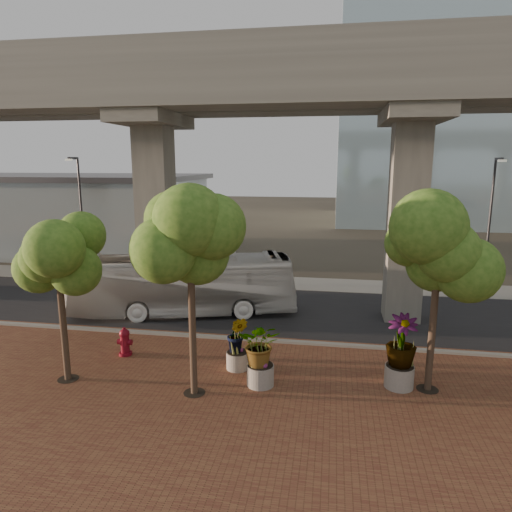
# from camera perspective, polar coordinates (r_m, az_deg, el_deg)

# --- Properties ---
(ground) EXTENTS (160.00, 160.00, 0.00)m
(ground) POSITION_cam_1_polar(r_m,az_deg,el_deg) (21.00, 1.68, -8.71)
(ground) COLOR #342F26
(ground) RESTS_ON ground
(brick_plaza) EXTENTS (70.00, 13.00, 0.06)m
(brick_plaza) POSITION_cam_1_polar(r_m,az_deg,el_deg) (13.87, -3.19, -19.95)
(brick_plaza) COLOR brown
(brick_plaza) RESTS_ON ground
(asphalt_road) EXTENTS (90.00, 8.00, 0.04)m
(asphalt_road) POSITION_cam_1_polar(r_m,az_deg,el_deg) (22.87, 2.38, -6.94)
(asphalt_road) COLOR black
(asphalt_road) RESTS_ON ground
(curb_strip) EXTENTS (70.00, 0.25, 0.16)m
(curb_strip) POSITION_cam_1_polar(r_m,az_deg,el_deg) (19.13, 0.84, -10.53)
(curb_strip) COLOR gray
(curb_strip) RESTS_ON ground
(far_sidewalk) EXTENTS (90.00, 3.00, 0.06)m
(far_sidewalk) POSITION_cam_1_polar(r_m,az_deg,el_deg) (28.10, 3.81, -3.40)
(far_sidewalk) COLOR gray
(far_sidewalk) RESTS_ON ground
(transit_viaduct) EXTENTS (72.00, 5.60, 12.40)m
(transit_viaduct) POSITION_cam_1_polar(r_m,az_deg,el_deg) (21.69, 2.55, 11.58)
(transit_viaduct) COLOR gray
(transit_viaduct) RESTS_ON ground
(station_pavilion) EXTENTS (23.00, 13.00, 6.30)m
(station_pavilion) POSITION_cam_1_polar(r_m,az_deg,el_deg) (42.34, -22.95, 5.16)
(station_pavilion) COLOR #A7B8BF
(station_pavilion) RESTS_ON ground
(transit_bus) EXTENTS (11.02, 5.08, 2.99)m
(transit_bus) POSITION_cam_1_polar(r_m,az_deg,el_deg) (22.40, -9.01, -3.54)
(transit_bus) COLOR silver
(transit_bus) RESTS_ON ground
(fire_hydrant) EXTENTS (0.55, 0.50, 1.10)m
(fire_hydrant) POSITION_cam_1_polar(r_m,az_deg,el_deg) (18.37, -16.07, -10.26)
(fire_hydrant) COLOR maroon
(fire_hydrant) RESTS_ON ground
(planter_front) EXTENTS (2.00, 2.00, 2.20)m
(planter_front) POSITION_cam_1_polar(r_m,az_deg,el_deg) (15.14, 0.56, -11.29)
(planter_front) COLOR #A8A498
(planter_front) RESTS_ON ground
(planter_right) EXTENTS (2.30, 2.30, 2.46)m
(planter_right) POSITION_cam_1_polar(r_m,az_deg,el_deg) (15.67, 17.70, -10.45)
(planter_right) COLOR gray
(planter_right) RESTS_ON ground
(planter_left) EXTENTS (1.77, 1.77, 1.94)m
(planter_left) POSITION_cam_1_polar(r_m,az_deg,el_deg) (16.35, -2.35, -10.11)
(planter_left) COLOR gray
(planter_left) RESTS_ON ground
(street_tree_far_west) EXTENTS (3.37, 3.37, 5.69)m
(street_tree_far_west) POSITION_cam_1_polar(r_m,az_deg,el_deg) (16.02, -23.55, -0.51)
(street_tree_far_west) COLOR #4E3C2C
(street_tree_far_west) RESTS_ON ground
(street_tree_near_west) EXTENTS (3.29, 3.29, 6.35)m
(street_tree_near_west) POSITION_cam_1_polar(r_m,az_deg,el_deg) (13.76, -8.25, 1.43)
(street_tree_near_west) COLOR #4E3C2C
(street_tree_near_west) RESTS_ON ground
(street_tree_near_east) EXTENTS (3.62, 3.62, 6.22)m
(street_tree_near_east) POSITION_cam_1_polar(r_m,az_deg,el_deg) (14.98, 21.87, 0.46)
(street_tree_near_east) COLOR #4E3C2C
(street_tree_near_east) RESTS_ON ground
(streetlamp_west) EXTENTS (0.38, 1.10, 7.57)m
(streetlamp_west) POSITION_cam_1_polar(r_m,az_deg,el_deg) (29.77, -21.09, 5.30)
(streetlamp_west) COLOR #29282D
(streetlamp_west) RESTS_ON ground
(streetlamp_east) EXTENTS (0.37, 1.09, 7.51)m
(streetlamp_east) POSITION_cam_1_polar(r_m,az_deg,el_deg) (27.52, 27.27, 4.25)
(streetlamp_east) COLOR #2C2D31
(streetlamp_east) RESTS_ON ground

